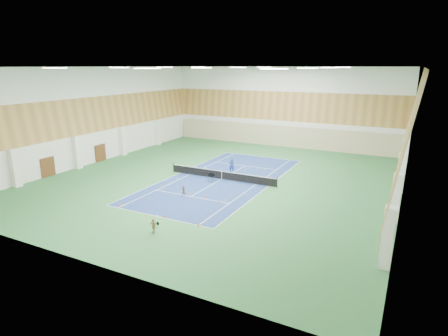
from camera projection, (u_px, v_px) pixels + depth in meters
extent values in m
plane|color=#2C6737|center=(222.00, 179.00, 41.34)|extent=(40.00, 40.00, 0.00)
cube|color=navy|center=(222.00, 179.00, 41.34)|extent=(10.97, 23.77, 0.01)
cube|color=#C6B793|center=(281.00, 136.00, 57.87)|extent=(35.40, 0.16, 3.20)
cube|color=#593319|center=(48.00, 167.00, 42.07)|extent=(0.08, 1.80, 2.20)
cube|color=#593319|center=(100.00, 153.00, 48.94)|extent=(0.08, 1.80, 2.20)
imported|color=navy|center=(232.00, 165.00, 43.78)|extent=(0.72, 0.62, 1.68)
imported|color=gray|center=(184.00, 191.00, 35.74)|extent=(0.59, 0.50, 1.05)
imported|color=tan|center=(153.00, 226.00, 27.88)|extent=(0.70, 0.34, 1.16)
cone|color=orange|center=(161.00, 188.00, 38.03)|extent=(0.20, 0.20, 0.23)
cone|color=#E3520B|center=(186.00, 193.00, 36.62)|extent=(0.17, 0.17, 0.19)
cone|color=#E1520B|center=(207.00, 196.00, 35.52)|extent=(0.23, 0.23, 0.25)
cone|color=#DC410B|center=(219.00, 202.00, 34.23)|extent=(0.17, 0.17, 0.19)
cone|color=#FF5F0D|center=(120.00, 204.00, 33.51)|extent=(0.21, 0.21, 0.23)
cone|color=orange|center=(146.00, 215.00, 31.11)|extent=(0.17, 0.17, 0.19)
cone|color=#F3540C|center=(165.00, 216.00, 30.96)|extent=(0.22, 0.22, 0.24)
cone|color=#D8630B|center=(199.00, 225.00, 29.24)|extent=(0.19, 0.19, 0.21)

